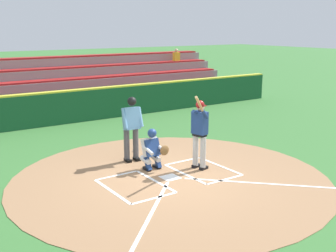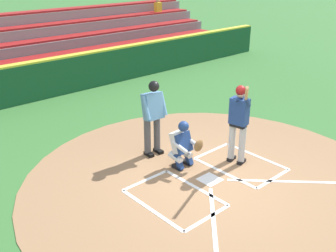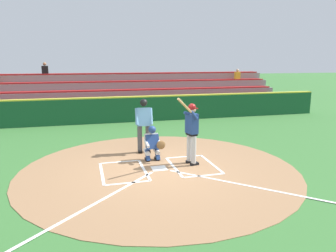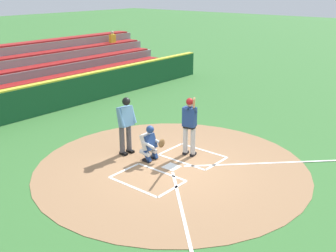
{
  "view_description": "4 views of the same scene",
  "coord_description": "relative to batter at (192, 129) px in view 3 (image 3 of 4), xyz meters",
  "views": [
    {
      "loc": [
        5.78,
        8.36,
        3.75
      ],
      "look_at": [
        -0.22,
        -0.42,
        1.25
      ],
      "focal_mm": 45.37,
      "sensor_mm": 36.0,
      "label": 1
    },
    {
      "loc": [
        5.59,
        4.86,
        4.39
      ],
      "look_at": [
        0.26,
        -1.06,
        1.0
      ],
      "focal_mm": 42.19,
      "sensor_mm": 36.0,
      "label": 2
    },
    {
      "loc": [
        2.03,
        8.62,
        3.12
      ],
      "look_at": [
        -0.29,
        -0.09,
        1.25
      ],
      "focal_mm": 33.98,
      "sensor_mm": 36.0,
      "label": 3
    },
    {
      "loc": [
        8.56,
        6.98,
        5.12
      ],
      "look_at": [
        -0.37,
        -0.44,
        1.09
      ],
      "focal_mm": 43.9,
      "sensor_mm": 36.0,
      "label": 4
    }
  ],
  "objects": [
    {
      "name": "ground_plane",
      "position": [
        1.03,
        0.12,
        -1.1
      ],
      "size": [
        120.0,
        120.0,
        0.0
      ],
      "primitive_type": "plane",
      "color": "#387033"
    },
    {
      "name": "dirt_circle",
      "position": [
        1.03,
        0.12,
        -1.09
      ],
      "size": [
        8.0,
        8.0,
        0.01
      ],
      "primitive_type": "cylinder",
      "color": "#99704C",
      "rests_on": "ground"
    },
    {
      "name": "home_plate_and_chalk",
      "position": [
        1.03,
        1.0,
        -1.08
      ],
      "size": [
        7.93,
        4.91,
        0.01
      ],
      "color": "white",
      "rests_on": "dirt_circle"
    },
    {
      "name": "batter",
      "position": [
        0.0,
        0.0,
        0.0
      ],
      "size": [
        0.85,
        0.87,
        2.13
      ],
      "color": "#BCBCBC",
      "rests_on": "ground"
    },
    {
      "name": "catcher",
      "position": [
        1.04,
        -0.7,
        -0.51
      ],
      "size": [
        0.61,
        0.61,
        1.13
      ],
      "color": "black",
      "rests_on": "ground"
    },
    {
      "name": "plate_umpire",
      "position": [
        1.14,
        -1.62,
        -0.02
      ],
      "size": [
        0.6,
        0.45,
        1.86
      ],
      "color": "#4C4C51",
      "rests_on": "ground"
    },
    {
      "name": "baseball",
      "position": [
        0.65,
        -2.39,
        -1.06
      ],
      "size": [
        0.07,
        0.07,
        0.07
      ],
      "primitive_type": "sphere",
      "color": "white",
      "rests_on": "ground"
    },
    {
      "name": "backstop_wall",
      "position": [
        1.03,
        -7.38,
        -0.45
      ],
      "size": [
        22.0,
        0.36,
        1.31
      ],
      "color": "#19512D",
      "rests_on": "ground"
    },
    {
      "name": "bleacher_stand",
      "position": [
        1.03,
        -10.64,
        -0.25
      ],
      "size": [
        20.0,
        4.25,
        3.0
      ],
      "color": "gray",
      "rests_on": "ground"
    }
  ]
}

